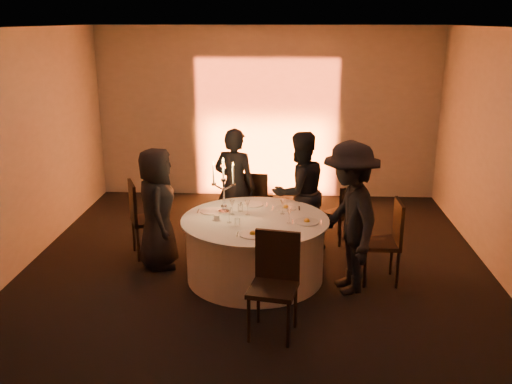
# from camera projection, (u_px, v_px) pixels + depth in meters

# --- Properties ---
(floor) EXTENTS (7.00, 7.00, 0.00)m
(floor) POSITION_uv_depth(u_px,v_px,m) (255.00, 277.00, 7.13)
(floor) COLOR black
(floor) RESTS_ON ground
(ceiling) EXTENTS (7.00, 7.00, 0.00)m
(ceiling) POSITION_uv_depth(u_px,v_px,m) (255.00, 28.00, 6.26)
(ceiling) COLOR silver
(ceiling) RESTS_ON wall_back
(wall_back) EXTENTS (7.00, 0.00, 7.00)m
(wall_back) POSITION_uv_depth(u_px,v_px,m) (267.00, 113.00, 10.04)
(wall_back) COLOR #ADA9A1
(wall_back) RESTS_ON floor
(wall_front) EXTENTS (7.00, 0.00, 7.00)m
(wall_front) POSITION_uv_depth(u_px,v_px,m) (220.00, 301.00, 3.35)
(wall_front) COLOR #ADA9A1
(wall_front) RESTS_ON floor
(wall_left) EXTENTS (0.00, 7.00, 7.00)m
(wall_left) POSITION_uv_depth(u_px,v_px,m) (7.00, 157.00, 6.86)
(wall_left) COLOR #ADA9A1
(wall_left) RESTS_ON floor
(uplighter_fixture) EXTENTS (0.25, 0.12, 0.10)m
(uplighter_fixture) POSITION_uv_depth(u_px,v_px,m) (266.00, 197.00, 10.17)
(uplighter_fixture) COLOR black
(uplighter_fixture) RESTS_ON floor
(banquet_table) EXTENTS (1.80, 1.80, 0.77)m
(banquet_table) POSITION_uv_depth(u_px,v_px,m) (255.00, 248.00, 7.02)
(banquet_table) COLOR black
(banquet_table) RESTS_ON floor
(chair_left) EXTENTS (0.60, 0.60, 1.04)m
(chair_left) POSITION_uv_depth(u_px,v_px,m) (142.00, 214.00, 7.62)
(chair_left) COLOR black
(chair_left) RESTS_ON floor
(chair_back_left) EXTENTS (0.45, 0.45, 0.97)m
(chair_back_left) POSITION_uv_depth(u_px,v_px,m) (254.00, 200.00, 8.37)
(chair_back_left) COLOR black
(chair_back_left) RESTS_ON floor
(chair_back_right) EXTENTS (0.54, 0.54, 0.87)m
(chair_back_right) POSITION_uv_depth(u_px,v_px,m) (344.00, 210.00, 8.10)
(chair_back_right) COLOR black
(chair_back_right) RESTS_ON floor
(chair_right) EXTENTS (0.46, 0.46, 1.03)m
(chair_right) POSITION_uv_depth(u_px,v_px,m) (387.00, 237.00, 6.86)
(chair_right) COLOR black
(chair_right) RESTS_ON floor
(chair_front) EXTENTS (0.54, 0.54, 1.06)m
(chair_front) POSITION_uv_depth(u_px,v_px,m) (275.00, 277.00, 5.74)
(chair_front) COLOR black
(chair_front) RESTS_ON floor
(guest_left) EXTENTS (0.65, 0.86, 1.57)m
(guest_left) POSITION_uv_depth(u_px,v_px,m) (157.00, 208.00, 7.24)
(guest_left) COLOR black
(guest_left) RESTS_ON floor
(guest_back_left) EXTENTS (0.70, 0.56, 1.67)m
(guest_back_left) POSITION_uv_depth(u_px,v_px,m) (235.00, 187.00, 8.01)
(guest_back_left) COLOR black
(guest_back_left) RESTS_ON floor
(guest_back_right) EXTENTS (1.02, 0.96, 1.67)m
(guest_back_right) POSITION_uv_depth(u_px,v_px,m) (300.00, 192.00, 7.74)
(guest_back_right) COLOR black
(guest_back_right) RESTS_ON floor
(guest_right) EXTENTS (0.92, 1.29, 1.80)m
(guest_right) POSITION_uv_depth(u_px,v_px,m) (350.00, 218.00, 6.55)
(guest_right) COLOR black
(guest_right) RESTS_ON floor
(plate_left) EXTENTS (0.36, 0.28, 0.01)m
(plate_left) POSITION_uv_depth(u_px,v_px,m) (212.00, 211.00, 7.16)
(plate_left) COLOR white
(plate_left) RESTS_ON banquet_table
(plate_back_left) EXTENTS (0.36, 0.25, 0.01)m
(plate_back_left) POSITION_uv_depth(u_px,v_px,m) (254.00, 204.00, 7.42)
(plate_back_left) COLOR white
(plate_back_left) RESTS_ON banquet_table
(plate_back_right) EXTENTS (0.35, 0.27, 0.08)m
(plate_back_right) POSITION_uv_depth(u_px,v_px,m) (286.00, 207.00, 7.28)
(plate_back_right) COLOR white
(plate_back_right) RESTS_ON banquet_table
(plate_right) EXTENTS (0.36, 0.29, 0.08)m
(plate_right) POSITION_uv_depth(u_px,v_px,m) (307.00, 221.00, 6.78)
(plate_right) COLOR white
(plate_right) RESTS_ON banquet_table
(plate_front) EXTENTS (0.36, 0.30, 0.08)m
(plate_front) POSITION_uv_depth(u_px,v_px,m) (253.00, 234.00, 6.38)
(plate_front) COLOR white
(plate_front) RESTS_ON banquet_table
(coffee_cup) EXTENTS (0.11, 0.11, 0.07)m
(coffee_cup) POSITION_uv_depth(u_px,v_px,m) (217.00, 218.00, 6.86)
(coffee_cup) COLOR white
(coffee_cup) RESTS_ON banquet_table
(candelabra) EXTENTS (0.30, 0.14, 0.71)m
(candelabra) POSITION_uv_depth(u_px,v_px,m) (224.00, 194.00, 7.06)
(candelabra) COLOR white
(candelabra) RESTS_ON banquet_table
(wine_glass_a) EXTENTS (0.07, 0.07, 0.19)m
(wine_glass_a) POSITION_uv_depth(u_px,v_px,m) (289.00, 212.00, 6.72)
(wine_glass_a) COLOR silver
(wine_glass_a) RESTS_ON banquet_table
(wine_glass_b) EXTENTS (0.07, 0.07, 0.19)m
(wine_glass_b) POSITION_uv_depth(u_px,v_px,m) (247.00, 205.00, 7.00)
(wine_glass_b) COLOR silver
(wine_glass_b) RESTS_ON banquet_table
(wine_glass_c) EXTENTS (0.07, 0.07, 0.19)m
(wine_glass_c) POSITION_uv_depth(u_px,v_px,m) (229.00, 212.00, 6.73)
(wine_glass_c) COLOR silver
(wine_glass_c) RESTS_ON banquet_table
(wine_glass_d) EXTENTS (0.07, 0.07, 0.19)m
(wine_glass_d) POSITION_uv_depth(u_px,v_px,m) (283.00, 203.00, 7.04)
(wine_glass_d) COLOR silver
(wine_glass_d) RESTS_ON banquet_table
(wine_glass_e) EXTENTS (0.07, 0.07, 0.19)m
(wine_glass_e) POSITION_uv_depth(u_px,v_px,m) (232.00, 204.00, 7.02)
(wine_glass_e) COLOR silver
(wine_glass_e) RESTS_ON banquet_table
(tumbler_a) EXTENTS (0.07, 0.07, 0.09)m
(tumbler_a) POSITION_uv_depth(u_px,v_px,m) (240.00, 208.00, 7.18)
(tumbler_a) COLOR silver
(tumbler_a) RESTS_ON banquet_table
(tumbler_b) EXTENTS (0.07, 0.07, 0.09)m
(tumbler_b) POSITION_uv_depth(u_px,v_px,m) (237.00, 222.00, 6.66)
(tumbler_b) COLOR silver
(tumbler_b) RESTS_ON banquet_table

